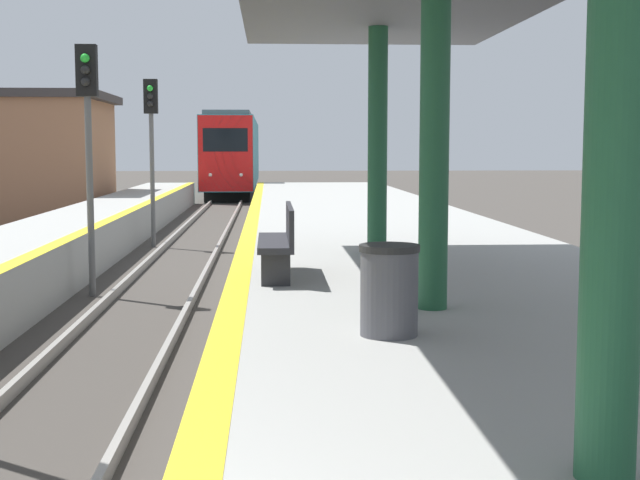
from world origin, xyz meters
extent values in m
cube|color=black|center=(0.00, 50.17, 0.28)|extent=(2.24, 18.82, 0.55)
cube|color=teal|center=(0.00, 50.17, 2.38)|extent=(2.64, 20.91, 3.67)
cube|color=red|center=(0.00, 39.79, 2.38)|extent=(2.58, 0.16, 3.59)
cube|color=black|center=(0.00, 39.73, 3.02)|extent=(2.11, 0.06, 1.10)
cube|color=#59595E|center=(0.00, 50.17, 4.34)|extent=(2.24, 19.86, 0.24)
sphere|color=white|center=(-0.72, 39.73, 1.37)|extent=(0.18, 0.18, 0.18)
sphere|color=white|center=(0.72, 39.73, 1.37)|extent=(0.18, 0.18, 0.18)
cylinder|color=#595959|center=(-1.14, 13.39, 1.78)|extent=(0.12, 0.12, 3.56)
cube|color=black|center=(-1.14, 13.39, 4.01)|extent=(0.36, 0.20, 0.90)
sphere|color=green|center=(-1.14, 13.26, 4.21)|extent=(0.16, 0.16, 0.16)
sphere|color=black|center=(-1.14, 13.26, 4.01)|extent=(0.16, 0.16, 0.16)
sphere|color=black|center=(-1.14, 13.26, 3.81)|extent=(0.16, 0.16, 0.16)
cylinder|color=#595959|center=(-1.06, 21.32, 1.78)|extent=(0.12, 0.12, 3.56)
cube|color=black|center=(-1.06, 21.32, 4.01)|extent=(0.36, 0.20, 0.90)
sphere|color=green|center=(-1.06, 21.19, 4.21)|extent=(0.16, 0.16, 0.16)
sphere|color=black|center=(-1.06, 21.19, 4.01)|extent=(0.16, 0.16, 0.16)
sphere|color=black|center=(-1.06, 21.19, 3.81)|extent=(0.16, 0.16, 0.16)
cylinder|color=#1E5133|center=(3.73, 1.62, 2.75)|extent=(0.30, 0.30, 3.51)
cylinder|color=#1E5133|center=(3.73, 6.39, 2.75)|extent=(0.30, 0.30, 3.51)
cylinder|color=#1E5133|center=(3.73, 11.16, 2.75)|extent=(0.30, 0.30, 3.51)
cylinder|color=#4C4C51|center=(3.10, 5.10, 1.38)|extent=(0.51, 0.51, 0.75)
cylinder|color=#262626|center=(3.10, 5.10, 1.78)|extent=(0.54, 0.54, 0.06)
cube|color=#28282D|center=(2.12, 8.78, 1.44)|extent=(0.44, 1.98, 0.08)
cube|color=#28282D|center=(2.31, 8.78, 1.70)|extent=(0.06, 1.98, 0.44)
cube|color=#262628|center=(2.12, 7.99, 1.20)|extent=(0.35, 0.08, 0.40)
cube|color=#262628|center=(2.12, 9.57, 1.20)|extent=(0.35, 0.08, 0.40)
camera|label=1|loc=(2.04, -2.64, 2.66)|focal=50.00mm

